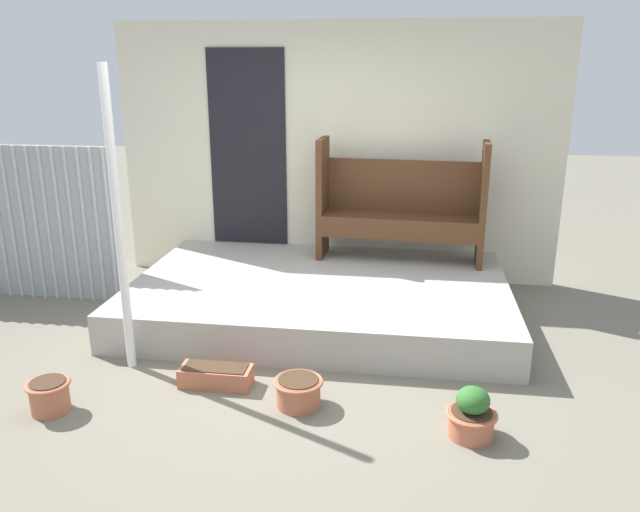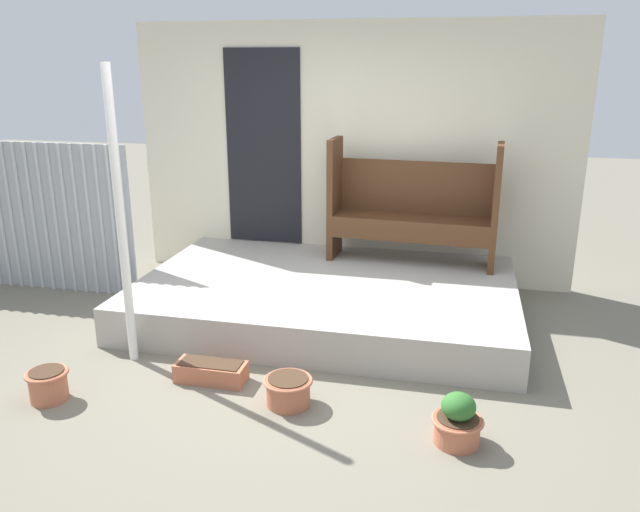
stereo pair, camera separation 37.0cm
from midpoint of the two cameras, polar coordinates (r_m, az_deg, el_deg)
The scene contains 9 objects.
ground_plane at distance 4.77m, azimuth -0.87°, elevation -10.25°, with size 24.00×24.00×0.00m, color #706B5B.
porch_slab at distance 5.65m, azimuth 2.49°, elevation -3.83°, with size 3.32×2.18×0.33m.
house_wall at distance 6.45m, azimuth 4.11°, elevation 9.23°, with size 4.52×0.08×2.60m.
support_post at distance 4.70m, azimuth -15.64°, elevation 3.11°, with size 0.07×0.07×2.21m.
bench at distance 6.08m, azimuth 10.23°, elevation 4.69°, with size 1.62×0.49×1.18m.
flower_pot_left at distance 4.62m, azimuth -21.51°, elevation -10.85°, with size 0.29×0.29×0.22m.
flower_pot_middle at distance 4.26m, azimuth -0.40°, elevation -12.16°, with size 0.34×0.34×0.20m.
flower_pot_right at distance 3.99m, azimuth 15.15°, elevation -14.47°, with size 0.32×0.32×0.33m.
planter_box_rect at distance 4.60m, azimuth -7.64°, elevation -10.48°, with size 0.51×0.21×0.15m.
Camera 2 is at (1.19, -4.07, 2.21)m, focal length 35.00 mm.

